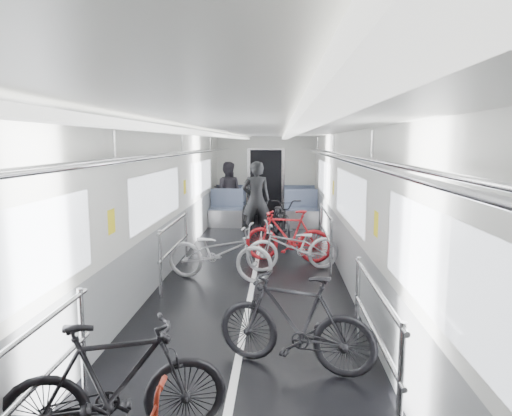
{
  "coord_description": "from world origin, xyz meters",
  "views": [
    {
      "loc": [
        0.41,
        -6.95,
        2.23
      ],
      "look_at": [
        0.0,
        1.08,
        1.07
      ],
      "focal_mm": 32.0,
      "sensor_mm": 36.0,
      "label": 1
    }
  ],
  "objects_px": {
    "bike_left_mid": "(117,384)",
    "person_standing": "(256,200)",
    "bike_right_mid": "(293,246)",
    "person_seated": "(227,191)",
    "bike_right_near": "(295,321)",
    "bike_left_far": "(219,252)",
    "bike_right_far": "(288,236)",
    "bike_aisle": "(282,218)"
  },
  "relations": [
    {
      "from": "bike_right_mid",
      "to": "bike_right_far",
      "type": "bearing_deg",
      "value": 174.07
    },
    {
      "from": "bike_left_far",
      "to": "bike_aisle",
      "type": "xyz_separation_m",
      "value": [
        1.03,
        3.24,
        0.02
      ]
    },
    {
      "from": "bike_right_near",
      "to": "bike_left_mid",
      "type": "bearing_deg",
      "value": -28.08
    },
    {
      "from": "bike_left_far",
      "to": "bike_right_mid",
      "type": "relative_size",
      "value": 1.07
    },
    {
      "from": "bike_right_near",
      "to": "bike_right_far",
      "type": "height_order",
      "value": "bike_right_far"
    },
    {
      "from": "bike_left_mid",
      "to": "bike_aisle",
      "type": "distance_m",
      "value": 7.48
    },
    {
      "from": "bike_right_mid",
      "to": "bike_right_far",
      "type": "distance_m",
      "value": 0.61
    },
    {
      "from": "bike_left_mid",
      "to": "bike_right_far",
      "type": "xyz_separation_m",
      "value": [
        1.34,
        5.36,
        0.01
      ]
    },
    {
      "from": "bike_right_near",
      "to": "person_seated",
      "type": "relative_size",
      "value": 0.96
    },
    {
      "from": "bike_aisle",
      "to": "bike_left_far",
      "type": "bearing_deg",
      "value": -117.63
    },
    {
      "from": "bike_left_far",
      "to": "bike_right_far",
      "type": "bearing_deg",
      "value": -30.79
    },
    {
      "from": "bike_right_mid",
      "to": "person_seated",
      "type": "height_order",
      "value": "person_seated"
    },
    {
      "from": "bike_aisle",
      "to": "person_seated",
      "type": "relative_size",
      "value": 1.11
    },
    {
      "from": "bike_right_near",
      "to": "bike_right_mid",
      "type": "height_order",
      "value": "bike_right_near"
    },
    {
      "from": "bike_left_far",
      "to": "bike_right_near",
      "type": "relative_size",
      "value": 1.11
    },
    {
      "from": "bike_left_far",
      "to": "bike_right_near",
      "type": "xyz_separation_m",
      "value": [
        1.13,
        -2.89,
        0.02
      ]
    },
    {
      "from": "bike_left_far",
      "to": "bike_right_mid",
      "type": "xyz_separation_m",
      "value": [
        1.22,
        0.62,
        -0.03
      ]
    },
    {
      "from": "bike_right_mid",
      "to": "person_standing",
      "type": "relative_size",
      "value": 0.92
    },
    {
      "from": "bike_right_near",
      "to": "bike_aisle",
      "type": "height_order",
      "value": "bike_aisle"
    },
    {
      "from": "bike_right_mid",
      "to": "bike_aisle",
      "type": "bearing_deg",
      "value": 170.13
    },
    {
      "from": "bike_aisle",
      "to": "person_seated",
      "type": "distance_m",
      "value": 2.99
    },
    {
      "from": "bike_left_far",
      "to": "person_seated",
      "type": "xyz_separation_m",
      "value": [
        -0.52,
        5.76,
        0.37
      ]
    },
    {
      "from": "bike_right_near",
      "to": "person_seated",
      "type": "height_order",
      "value": "person_seated"
    },
    {
      "from": "bike_left_far",
      "to": "bike_right_far",
      "type": "xyz_separation_m",
      "value": [
        1.13,
        1.22,
        0.02
      ]
    },
    {
      "from": "bike_left_far",
      "to": "bike_right_far",
      "type": "distance_m",
      "value": 1.67
    },
    {
      "from": "bike_aisle",
      "to": "bike_right_near",
      "type": "bearing_deg",
      "value": -99.04
    },
    {
      "from": "bike_right_near",
      "to": "person_standing",
      "type": "bearing_deg",
      "value": -154.59
    },
    {
      "from": "bike_right_mid",
      "to": "bike_right_near",
      "type": "bearing_deg",
      "value": -15.36
    },
    {
      "from": "bike_right_near",
      "to": "bike_aisle",
      "type": "distance_m",
      "value": 6.13
    },
    {
      "from": "bike_left_mid",
      "to": "bike_right_mid",
      "type": "xyz_separation_m",
      "value": [
        1.43,
        4.76,
        -0.05
      ]
    },
    {
      "from": "bike_left_mid",
      "to": "person_standing",
      "type": "relative_size",
      "value": 0.89
    },
    {
      "from": "bike_left_far",
      "to": "bike_right_mid",
      "type": "distance_m",
      "value": 1.37
    },
    {
      "from": "bike_left_mid",
      "to": "bike_left_far",
      "type": "xyz_separation_m",
      "value": [
        0.21,
        4.13,
        -0.02
      ]
    },
    {
      "from": "bike_right_mid",
      "to": "person_seated",
      "type": "distance_m",
      "value": 5.44
    },
    {
      "from": "person_standing",
      "to": "person_seated",
      "type": "distance_m",
      "value": 2.61
    },
    {
      "from": "bike_right_mid",
      "to": "person_standing",
      "type": "bearing_deg",
      "value": -177.67
    },
    {
      "from": "bike_left_far",
      "to": "person_seated",
      "type": "bearing_deg",
      "value": 17.23
    },
    {
      "from": "bike_right_near",
      "to": "bike_right_far",
      "type": "bearing_deg",
      "value": -161.09
    },
    {
      "from": "bike_right_mid",
      "to": "bike_aisle",
      "type": "relative_size",
      "value": 0.89
    },
    {
      "from": "bike_right_mid",
      "to": "person_seated",
      "type": "xyz_separation_m",
      "value": [
        -1.74,
        5.14,
        0.4
      ]
    },
    {
      "from": "bike_right_far",
      "to": "bike_aisle",
      "type": "relative_size",
      "value": 0.88
    },
    {
      "from": "bike_right_far",
      "to": "bike_left_mid",
      "type": "bearing_deg",
      "value": -3.65
    }
  ]
}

